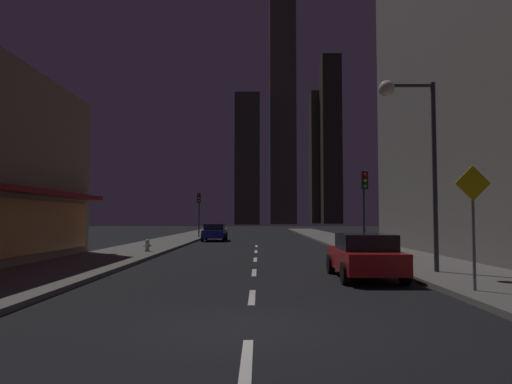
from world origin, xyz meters
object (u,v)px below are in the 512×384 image
at_px(street_lamp_right, 410,128).
at_px(traffic_light_far_left, 199,205).
at_px(fire_hydrant_far_left, 147,246).
at_px(car_parked_far, 215,232).
at_px(car_parked_near, 365,256).
at_px(traffic_light_near_right, 364,194).
at_px(pedestrian_crossing_sign, 473,216).

bearing_deg(street_lamp_right, traffic_light_far_left, 111.12).
bearing_deg(fire_hydrant_far_left, car_parked_far, 80.93).
bearing_deg(car_parked_near, traffic_light_far_left, 107.48).
bearing_deg(traffic_light_far_left, traffic_light_near_right, -61.83).
xyz_separation_m(car_parked_near, traffic_light_near_right, (1.90, 8.36, 2.45)).
bearing_deg(traffic_light_near_right, car_parked_far, 119.17).
height_order(traffic_light_near_right, street_lamp_right, street_lamp_right).
bearing_deg(traffic_light_near_right, pedestrian_crossing_sign, -89.51).
bearing_deg(traffic_light_far_left, car_parked_far, -65.83).
distance_m(traffic_light_far_left, street_lamp_right, 30.26).
bearing_deg(car_parked_near, pedestrian_crossing_sign, -59.53).
bearing_deg(street_lamp_right, traffic_light_near_right, 89.10).
height_order(car_parked_near, street_lamp_right, street_lamp_right).
relative_size(car_parked_far, traffic_light_near_right, 1.01).
height_order(car_parked_near, traffic_light_far_left, traffic_light_far_left).
xyz_separation_m(car_parked_far, street_lamp_right, (8.98, -23.94, 4.33)).
bearing_deg(traffic_light_far_left, street_lamp_right, -68.88).
xyz_separation_m(fire_hydrant_far_left, pedestrian_crossing_sign, (11.50, -13.67, 1.56)).
distance_m(car_parked_near, fire_hydrant_far_left, 13.99).
distance_m(car_parked_far, traffic_light_far_left, 5.25).
relative_size(fire_hydrant_far_left, pedestrian_crossing_sign, 0.21).
xyz_separation_m(traffic_light_far_left, street_lamp_right, (10.88, -28.17, 1.87)).
xyz_separation_m(fire_hydrant_far_left, traffic_light_far_left, (0.40, 18.64, 2.74)).
height_order(car_parked_far, street_lamp_right, street_lamp_right).
distance_m(car_parked_far, street_lamp_right, 25.93).
bearing_deg(pedestrian_crossing_sign, street_lamp_right, 93.05).
bearing_deg(street_lamp_right, pedestrian_crossing_sign, -86.95).
xyz_separation_m(traffic_light_near_right, pedestrian_crossing_sign, (0.10, -11.76, -1.18)).
relative_size(fire_hydrant_far_left, street_lamp_right, 0.10).
height_order(car_parked_far, pedestrian_crossing_sign, pedestrian_crossing_sign).
height_order(fire_hydrant_far_left, pedestrian_crossing_sign, pedestrian_crossing_sign).
bearing_deg(car_parked_far, traffic_light_near_right, -60.83).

